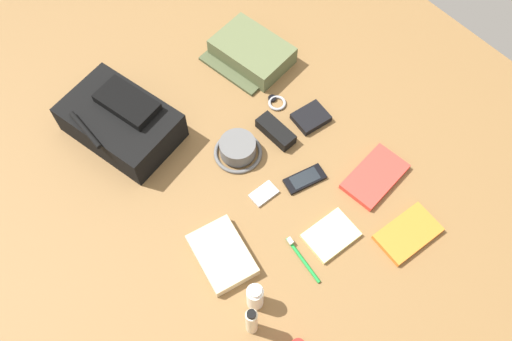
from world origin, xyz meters
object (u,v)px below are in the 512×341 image
at_px(backpack, 121,121).
at_px(media_player, 264,194).
at_px(cell_phone, 305,179).
at_px(bucket_hat, 238,149).
at_px(toothpaste_tube, 255,297).
at_px(toiletry_pouch, 251,53).
at_px(folded_towel, 222,255).
at_px(travel_guidebook, 375,177).
at_px(sunglasses_case, 276,131).
at_px(lotion_bottle, 252,321).
at_px(wallet, 311,118).
at_px(wristwatch, 276,102).
at_px(paperback_novel, 408,234).
at_px(notepad, 331,235).
at_px(toothbrush, 301,257).

height_order(backpack, media_player, backpack).
relative_size(cell_phone, media_player, 1.65).
xyz_separation_m(bucket_hat, toothpaste_tube, (-0.41, 0.27, 0.03)).
distance_m(bucket_hat, media_player, 0.17).
bearing_deg(toiletry_pouch, folded_towel, 133.50).
distance_m(bucket_hat, travel_guidebook, 0.44).
relative_size(travel_guidebook, sunglasses_case, 1.59).
xyz_separation_m(lotion_bottle, travel_guidebook, (0.11, -0.60, -0.07)).
height_order(toiletry_pouch, wallet, toiletry_pouch).
bearing_deg(media_player, wristwatch, -47.74).
bearing_deg(paperback_novel, toothpaste_tube, 73.67).
bearing_deg(folded_towel, travel_guidebook, -101.36).
height_order(lotion_bottle, wristwatch, lotion_bottle).
height_order(travel_guidebook, wallet, wallet).
relative_size(backpack, notepad, 2.70).
distance_m(cell_phone, media_player, 0.14).
xyz_separation_m(lotion_bottle, cell_phone, (0.24, -0.43, -0.07)).
relative_size(cell_phone, notepad, 0.93).
relative_size(media_player, wristwatch, 1.20).
distance_m(bucket_hat, lotion_bottle, 0.56).
distance_m(cell_phone, sunglasses_case, 0.19).
height_order(bucket_hat, wristwatch, bucket_hat).
relative_size(wristwatch, wallet, 0.65).
bearing_deg(lotion_bottle, bucket_hat, -35.53).
relative_size(toothpaste_tube, notepad, 0.78).
distance_m(toiletry_pouch, media_player, 0.55).
relative_size(backpack, lotion_bottle, 2.51).
xyz_separation_m(bucket_hat, folded_towel, (-0.24, 0.26, -0.01)).
xyz_separation_m(lotion_bottle, wristwatch, (0.53, -0.55, -0.07)).
height_order(wristwatch, folded_towel, folded_towel).
height_order(toothbrush, notepad, toothbrush).
bearing_deg(cell_phone, toothpaste_tube, 117.73).
bearing_deg(cell_phone, notepad, 159.71).
distance_m(travel_guidebook, media_player, 0.36).
relative_size(cell_phone, toothbrush, 0.87).
xyz_separation_m(lotion_bottle, wallet, (0.40, -0.60, -0.07)).
height_order(toiletry_pouch, notepad, toiletry_pouch).
bearing_deg(media_player, lotion_bottle, 134.62).
xyz_separation_m(lotion_bottle, toothpaste_tube, (0.05, -0.05, -0.02)).
bearing_deg(notepad, backpack, 23.23).
xyz_separation_m(media_player, wallet, (0.11, -0.30, 0.01)).
bearing_deg(cell_phone, backpack, 32.57).
bearing_deg(wallet, toiletry_pouch, 3.28).
xyz_separation_m(wristwatch, wallet, (-0.12, -0.04, 0.01)).
distance_m(backpack, lotion_bottle, 0.77).
height_order(backpack, toiletry_pouch, backpack).
height_order(toothbrush, wallet, wallet).
bearing_deg(wristwatch, toothpaste_tube, 133.63).
distance_m(toothpaste_tube, wristwatch, 0.69).
bearing_deg(lotion_bottle, toiletry_pouch, -39.96).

